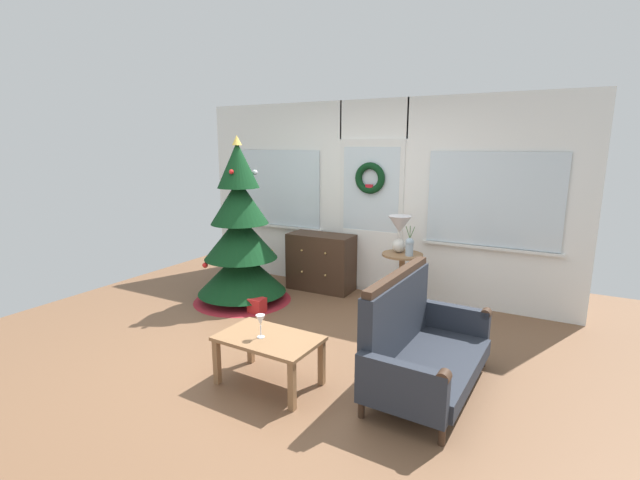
{
  "coord_description": "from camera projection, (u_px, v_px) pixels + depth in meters",
  "views": [
    {
      "loc": [
        2.26,
        -3.47,
        1.98
      ],
      "look_at": [
        0.05,
        0.55,
        1.0
      ],
      "focal_mm": 25.16,
      "sensor_mm": 36.0,
      "label": 1
    }
  ],
  "objects": [
    {
      "name": "back_wall_with_door",
      "position": [
        372.0,
        198.0,
        5.97
      ],
      "size": [
        5.2,
        0.19,
        2.55
      ],
      "color": "white",
      "rests_on": "ground"
    },
    {
      "name": "gift_box",
      "position": [
        257.0,
        306.0,
        5.36
      ],
      "size": [
        0.18,
        0.16,
        0.18
      ],
      "primitive_type": "cube",
      "color": "red",
      "rests_on": "ground"
    },
    {
      "name": "side_table",
      "position": [
        402.0,
        271.0,
        5.32
      ],
      "size": [
        0.5,
        0.48,
        0.72
      ],
      "color": "#8E6642",
      "rests_on": "ground"
    },
    {
      "name": "settee_sofa",
      "position": [
        418.0,
        344.0,
        3.68
      ],
      "size": [
        0.77,
        1.43,
        0.96
      ],
      "color": "#3D281C",
      "rests_on": "ground"
    },
    {
      "name": "christmas_tree",
      "position": [
        241.0,
        244.0,
        5.67
      ],
      "size": [
        1.25,
        1.25,
        2.09
      ],
      "color": "#4C331E",
      "rests_on": "ground"
    },
    {
      "name": "wine_glass",
      "position": [
        260.0,
        321.0,
        3.66
      ],
      "size": [
        0.08,
        0.08,
        0.2
      ],
      "color": "silver",
      "rests_on": "coffee_table"
    },
    {
      "name": "ground_plane",
      "position": [
        289.0,
        348.0,
        4.45
      ],
      "size": [
        6.76,
        6.76,
        0.0
      ],
      "primitive_type": "plane",
      "color": "brown"
    },
    {
      "name": "table_lamp",
      "position": [
        400.0,
        229.0,
        5.28
      ],
      "size": [
        0.28,
        0.28,
        0.44
      ],
      "color": "silver",
      "rests_on": "side_table"
    },
    {
      "name": "coffee_table",
      "position": [
        269.0,
        344.0,
        3.71
      ],
      "size": [
        0.86,
        0.55,
        0.42
      ],
      "color": "#8E6642",
      "rests_on": "ground"
    },
    {
      "name": "dresser_cabinet",
      "position": [
        321.0,
        262.0,
        6.19
      ],
      "size": [
        0.91,
        0.46,
        0.78
      ],
      "color": "#3D281C",
      "rests_on": "ground"
    },
    {
      "name": "flower_vase",
      "position": [
        410.0,
        246.0,
        5.16
      ],
      "size": [
        0.11,
        0.1,
        0.35
      ],
      "color": "#99ADBC",
      "rests_on": "side_table"
    }
  ]
}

